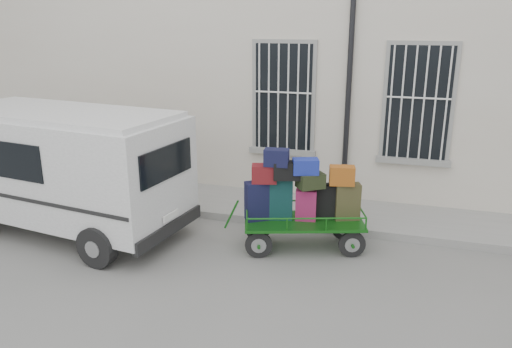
% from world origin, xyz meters
% --- Properties ---
extents(ground, '(80.00, 80.00, 0.00)m').
position_xyz_m(ground, '(0.00, 0.00, 0.00)').
color(ground, slate).
rests_on(ground, ground).
extents(building, '(24.00, 5.15, 6.00)m').
position_xyz_m(building, '(0.00, 5.50, 3.00)').
color(building, beige).
rests_on(building, ground).
extents(sidewalk, '(24.00, 1.70, 0.15)m').
position_xyz_m(sidewalk, '(0.00, 2.20, 0.07)').
color(sidewalk, gray).
rests_on(sidewalk, ground).
extents(luggage_cart, '(2.40, 1.49, 1.78)m').
position_xyz_m(luggage_cart, '(0.49, 0.60, 0.89)').
color(luggage_cart, black).
rests_on(luggage_cart, ground).
extents(van, '(4.75, 2.54, 2.28)m').
position_xyz_m(van, '(-3.77, 0.10, 1.31)').
color(van, silver).
rests_on(van, ground).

